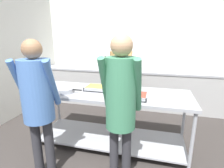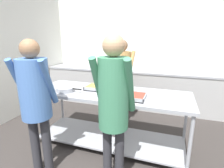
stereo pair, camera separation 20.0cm
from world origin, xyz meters
TOP-DOWN VIEW (x-y plane):
  - wall_rear at (0.00, 3.58)m, footprint 4.75×0.06m
  - wall_left at (-2.34, 1.79)m, footprint 0.06×3.70m
  - back_counter at (0.00, 3.21)m, footprint 4.59×0.65m
  - serving_counter at (-0.07, 1.44)m, footprint 2.34×0.82m
  - sauce_pan at (-0.72, 1.26)m, footprint 0.41×0.27m
  - serving_tray_vegetables at (-0.26, 1.53)m, footprint 0.44×0.30m
  - serving_tray_roast at (0.23, 1.29)m, footprint 0.48×0.31m
  - plate_stack at (0.64, 1.27)m, footprint 0.27×0.27m
  - guest_serving_left at (0.25, 0.65)m, footprint 0.40×0.33m
  - guest_serving_right at (-0.70, 0.62)m, footprint 0.49×0.39m
  - cook_behind_counter at (-0.10, 2.19)m, footprint 0.48×0.39m
  - water_bottle at (-0.66, 3.16)m, footprint 0.08×0.08m

SIDE VIEW (x-z plane):
  - back_counter at x=0.00m, z-range 0.00..0.91m
  - serving_counter at x=-0.07m, z-range 0.16..1.04m
  - plate_stack at x=0.64m, z-range 0.88..0.92m
  - serving_tray_vegetables at x=-0.26m, z-range 0.88..0.93m
  - serving_tray_roast at x=0.23m, z-range 0.88..0.93m
  - sauce_pan at x=-0.72m, z-range 0.88..0.95m
  - cook_behind_counter at x=-0.10m, z-range 0.20..1.83m
  - guest_serving_right at x=-0.70m, z-range 0.20..1.86m
  - water_bottle at x=-0.66m, z-range 0.90..1.21m
  - guest_serving_left at x=0.25m, z-range 0.22..1.92m
  - wall_rear at x=0.00m, z-range 0.00..2.65m
  - wall_left at x=-2.34m, z-range 0.00..2.65m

